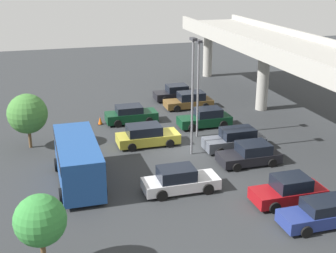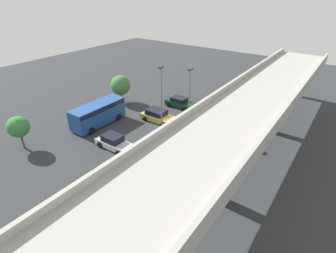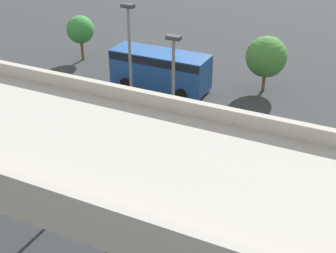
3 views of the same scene
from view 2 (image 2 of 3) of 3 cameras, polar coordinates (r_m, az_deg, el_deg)
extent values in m
plane|color=#2D3033|center=(33.65, -0.35, -0.76)|extent=(94.71, 94.71, 0.00)
cube|color=#9E9B93|center=(26.63, 18.26, 5.04)|extent=(44.20, 6.62, 0.90)
cube|color=#9E9B93|center=(27.35, 12.24, 8.10)|extent=(44.20, 0.30, 0.55)
cube|color=#9E9B93|center=(25.74, 25.11, 4.67)|extent=(44.20, 0.30, 0.55)
cylinder|color=#9E9B93|center=(48.25, 26.42, 9.40)|extent=(1.11, 1.11, 6.04)
cylinder|color=#9E9B93|center=(34.56, 21.43, 3.57)|extent=(1.11, 1.11, 6.04)
cylinder|color=#9E9B93|center=(22.25, 10.56, -9.24)|extent=(1.11, 1.11, 6.04)
cube|color=black|center=(42.19, 13.88, 5.52)|extent=(1.86, 4.46, 0.72)
cube|color=black|center=(41.89, 14.15, 6.37)|extent=(1.71, 2.08, 0.68)
cylinder|color=black|center=(41.93, 11.61, 5.33)|extent=(0.22, 0.70, 0.70)
cylinder|color=black|center=(43.56, 12.68, 6.11)|extent=(0.22, 0.70, 0.70)
cylinder|color=black|center=(41.01, 15.09, 4.37)|extent=(0.22, 0.70, 0.70)
cylinder|color=black|center=(42.68, 16.06, 5.20)|extent=(0.22, 0.70, 0.70)
cube|color=brown|center=(39.46, 12.58, 3.97)|extent=(1.84, 4.67, 0.66)
cube|color=black|center=(39.08, 13.05, 4.81)|extent=(1.69, 2.47, 0.75)
cylinder|color=black|center=(39.26, 10.07, 3.81)|extent=(0.22, 0.66, 0.66)
cylinder|color=black|center=(40.84, 11.26, 4.70)|extent=(0.22, 0.66, 0.66)
cylinder|color=black|center=(38.26, 13.94, 2.70)|extent=(0.22, 0.66, 0.66)
cylinder|color=black|center=(39.87, 15.00, 3.65)|extent=(0.22, 0.66, 0.66)
cube|color=#0C381E|center=(39.81, 2.67, 4.99)|extent=(1.85, 4.53, 0.80)
cube|color=black|center=(39.63, 2.45, 5.98)|extent=(1.70, 2.26, 0.60)
cylinder|color=black|center=(39.98, 5.10, 4.62)|extent=(0.22, 0.66, 0.66)
cylinder|color=black|center=(38.50, 3.64, 3.70)|extent=(0.22, 0.66, 0.66)
cylinder|color=black|center=(41.34, 1.75, 5.55)|extent=(0.22, 0.66, 0.66)
cylinder|color=black|center=(39.91, 0.22, 4.69)|extent=(0.22, 0.66, 0.66)
cube|color=#0C381E|center=(34.93, 8.11, 1.16)|extent=(1.74, 4.59, 0.75)
cube|color=black|center=(34.47, 8.70, 2.09)|extent=(1.60, 2.16, 0.71)
cylinder|color=black|center=(34.93, 5.35, 0.93)|extent=(0.22, 0.70, 0.70)
cylinder|color=black|center=(36.32, 6.79, 1.99)|extent=(0.22, 0.70, 0.70)
cylinder|color=black|center=(33.78, 9.48, -0.38)|extent=(0.22, 0.70, 0.70)
cylinder|color=black|center=(35.22, 10.81, 0.76)|extent=(0.22, 0.70, 0.70)
cube|color=gold|center=(35.60, -2.14, 1.95)|extent=(1.99, 4.82, 0.73)
cube|color=black|center=(35.45, -2.56, 3.14)|extent=(1.83, 2.60, 0.73)
cylinder|color=black|center=(35.64, 0.77, 1.61)|extent=(0.22, 0.66, 0.66)
cylinder|color=black|center=(34.17, -1.18, 0.35)|extent=(0.22, 0.66, 0.66)
cylinder|color=black|center=(37.24, -3.01, 2.82)|extent=(0.22, 0.66, 0.66)
cylinder|color=black|center=(35.85, -5.02, 1.67)|extent=(0.22, 0.66, 0.66)
cube|color=#515660|center=(30.58, 3.75, -2.87)|extent=(1.78, 4.67, 0.78)
cube|color=black|center=(30.08, 4.25, -1.81)|extent=(1.64, 2.48, 0.71)
cylinder|color=black|center=(30.73, 0.54, -3.18)|extent=(0.22, 0.62, 0.62)
cylinder|color=black|center=(32.04, 2.42, -1.78)|extent=(0.22, 0.62, 0.62)
cylinder|color=black|center=(29.43, 5.17, -4.89)|extent=(0.22, 0.62, 0.62)
cylinder|color=black|center=(30.79, 6.93, -3.35)|extent=(0.22, 0.62, 0.62)
cube|color=black|center=(28.70, 0.61, -5.28)|extent=(1.98, 4.33, 0.65)
cube|color=black|center=(28.17, 1.19, -4.36)|extent=(1.82, 2.17, 0.70)
cylinder|color=black|center=(28.80, -2.75, -5.62)|extent=(0.22, 0.62, 0.62)
cylinder|color=black|center=(30.15, -0.38, -3.87)|extent=(0.22, 0.62, 0.62)
cylinder|color=black|center=(27.50, 1.70, -7.46)|extent=(0.22, 0.62, 0.62)
cylinder|color=black|center=(28.91, 3.96, -5.53)|extent=(0.22, 0.62, 0.62)
cube|color=silver|center=(30.35, -11.51, -3.79)|extent=(1.78, 4.76, 0.67)
cube|color=black|center=(30.17, -12.02, -2.47)|extent=(1.64, 2.24, 0.75)
cylinder|color=black|center=(30.05, -8.28, -4.23)|extent=(0.22, 0.70, 0.70)
cylinder|color=black|center=(29.00, -10.73, -5.79)|extent=(0.22, 0.70, 0.70)
cylinder|color=black|center=(31.91, -12.16, -2.51)|extent=(0.22, 0.70, 0.70)
cylinder|color=black|center=(30.93, -14.59, -3.90)|extent=(0.22, 0.70, 0.70)
cube|color=maroon|center=(25.18, -7.67, -10.98)|extent=(1.84, 4.37, 0.72)
cube|color=black|center=(24.64, -7.52, -9.80)|extent=(1.69, 2.02, 0.76)
cylinder|color=black|center=(25.60, -11.37, -11.19)|extent=(0.22, 0.69, 0.69)
cylinder|color=black|center=(26.59, -8.44, -9.16)|extent=(0.22, 0.69, 0.69)
cylinder|color=black|center=(24.08, -6.74, -13.74)|extent=(0.22, 0.69, 0.69)
cylinder|color=black|center=(25.13, -3.84, -11.45)|extent=(0.22, 0.69, 0.69)
cube|color=navy|center=(23.54, -11.47, -14.81)|extent=(1.72, 4.71, 0.70)
cube|color=black|center=(22.99, -11.27, -13.85)|extent=(1.58, 2.38, 0.59)
cylinder|color=black|center=(24.15, -15.46, -14.70)|extent=(0.22, 0.66, 0.66)
cylinder|color=black|center=(24.94, -12.33, -12.61)|extent=(0.22, 0.66, 0.66)
cylinder|color=black|center=(22.47, -10.39, -17.99)|extent=(0.22, 0.66, 0.66)
cylinder|color=black|center=(23.31, -7.23, -15.56)|extent=(0.22, 0.66, 0.66)
cube|color=#1E478C|center=(35.60, -14.96, 2.76)|extent=(7.49, 2.49, 2.64)
cube|color=black|center=(35.21, -15.15, 4.15)|extent=(7.34, 2.54, 0.58)
cylinder|color=black|center=(38.28, -13.40, 2.98)|extent=(0.89, 0.29, 0.89)
cylinder|color=black|center=(36.55, -10.72, 2.01)|extent=(0.89, 0.29, 0.89)
cylinder|color=black|center=(35.79, -18.85, 0.30)|extent=(0.89, 0.29, 0.89)
cylinder|color=black|center=(33.94, -16.26, -0.88)|extent=(0.89, 0.29, 0.89)
cylinder|color=slate|center=(30.61, -1.43, 4.96)|extent=(0.16, 0.16, 8.45)
cube|color=#333338|center=(29.15, -1.53, 12.77)|extent=(0.70, 0.35, 0.20)
cylinder|color=slate|center=(32.52, 4.57, 5.62)|extent=(0.16, 0.16, 7.71)
cube|color=#333338|center=(31.20, 4.86, 12.32)|extent=(0.70, 0.35, 0.20)
cylinder|color=brown|center=(42.33, -10.06, 6.26)|extent=(0.24, 0.24, 1.45)
sphere|color=#3D7533|center=(41.62, -10.30, 8.82)|extent=(3.03, 3.03, 3.03)
cylinder|color=brown|center=(33.88, -29.07, -2.84)|extent=(0.24, 0.24, 1.73)
sphere|color=#337F38|center=(33.05, -29.83, -0.06)|extent=(2.38, 2.38, 2.38)
cube|color=black|center=(41.69, -0.29, 5.31)|extent=(0.44, 0.44, 0.04)
cone|color=#EA590F|center=(41.56, -0.29, 5.72)|extent=(0.40, 0.40, 0.70)
camera|label=1|loc=(28.98, -70.27, 3.90)|focal=50.00mm
camera|label=3|loc=(35.14, 44.69, 18.00)|focal=50.00mm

